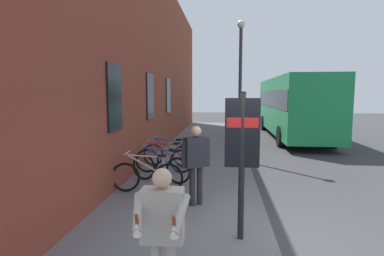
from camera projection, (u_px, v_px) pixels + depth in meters
The scene contains 12 objects.
ground at pixel (275, 163), 11.00m from camera, with size 60.00×60.00×0.00m, color #38383A.
sidewalk_pavement at pixel (203, 150), 13.26m from camera, with size 24.00×3.50×0.12m, color slate.
station_facade at pixel (161, 65), 14.03m from camera, with size 22.00×0.65×7.61m.
bicycle_under_window at pixel (147, 176), 7.31m from camera, with size 0.48×1.77×0.97m.
bicycle_nearest_sign at pixel (161, 168), 8.17m from camera, with size 0.65×1.71×0.97m.
bicycle_far_end at pixel (165, 160), 9.13m from camera, with size 0.48×1.77×0.97m.
bicycle_leaning_wall at pixel (169, 155), 9.92m from camera, with size 0.48×1.76×0.97m.
transit_info_sign at pixel (242, 142), 4.82m from camera, with size 0.10×0.55×2.40m.
city_bus at pixel (292, 104), 17.29m from camera, with size 10.52×2.71×3.35m.
pedestrian_by_facade at pixel (196, 157), 6.39m from camera, with size 0.45×0.57×1.70m.
tourist_with_hotdogs at pixel (162, 224), 3.24m from camera, with size 0.54×0.61×1.58m.
street_lamp at pixel (240, 77), 11.05m from camera, with size 0.28×0.28×4.98m.
Camera 1 is at (-5.05, 0.87, 2.48)m, focal length 28.44 mm.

